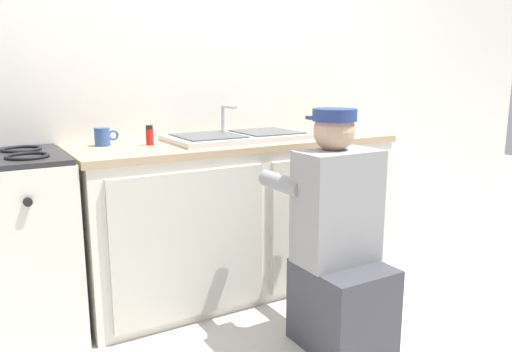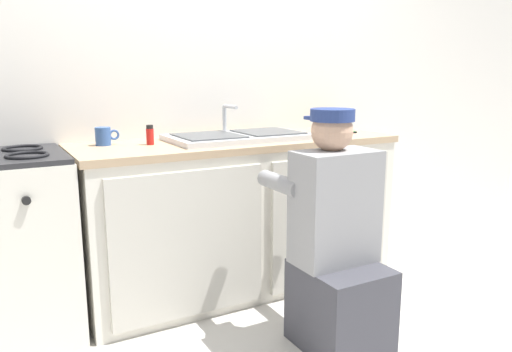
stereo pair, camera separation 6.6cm
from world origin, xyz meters
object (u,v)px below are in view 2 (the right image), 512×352
(spice_bottle_pepper, at_px, (329,122))
(cell_phone, at_px, (346,131))
(sink_double_basin, at_px, (239,136))
(spice_bottle_red, at_px, (150,135))
(stove_range, at_px, (0,249))
(coffee_mug, at_px, (104,136))
(plumber_person, at_px, (336,250))

(spice_bottle_pepper, bearing_deg, cell_phone, -89.29)
(sink_double_basin, height_order, spice_bottle_red, sink_double_basin)
(stove_range, xyz_separation_m, spice_bottle_red, (0.76, 0.04, 0.49))
(stove_range, bearing_deg, coffee_mug, 14.29)
(plumber_person, distance_m, cell_phone, 1.12)
(stove_range, height_order, coffee_mug, coffee_mug)
(coffee_mug, bearing_deg, spice_bottle_pepper, 0.66)
(stove_range, distance_m, cell_phone, 2.08)
(plumber_person, xyz_separation_m, spice_bottle_pepper, (0.67, 0.96, 0.48))
(sink_double_basin, relative_size, cell_phone, 5.71)
(spice_bottle_pepper, relative_size, coffee_mug, 0.83)
(cell_phone, bearing_deg, spice_bottle_red, 177.46)
(plumber_person, relative_size, spice_bottle_red, 10.52)
(stove_range, relative_size, coffee_mug, 7.22)
(spice_bottle_red, bearing_deg, spice_bottle_pepper, 5.11)
(spice_bottle_pepper, height_order, cell_phone, spice_bottle_pepper)
(spice_bottle_red, bearing_deg, coffee_mug, 156.29)
(spice_bottle_red, relative_size, cell_phone, 0.75)
(spice_bottle_pepper, bearing_deg, coffee_mug, -179.34)
(stove_range, distance_m, coffee_mug, 0.74)
(sink_double_basin, relative_size, spice_bottle_pepper, 7.62)
(sink_double_basin, height_order, plumber_person, plumber_person)
(spice_bottle_red, bearing_deg, plumber_person, -54.82)
(sink_double_basin, bearing_deg, stove_range, -179.90)
(plumber_person, height_order, cell_phone, plumber_person)
(sink_double_basin, xyz_separation_m, plumber_person, (0.09, -0.81, -0.45))
(cell_phone, bearing_deg, coffee_mug, 174.15)
(plumber_person, bearing_deg, coffee_mug, 130.88)
(spice_bottle_pepper, bearing_deg, spice_bottle_red, -174.89)
(stove_range, height_order, spice_bottle_red, spice_bottle_red)
(spice_bottle_pepper, distance_m, cell_phone, 0.18)
(spice_bottle_pepper, bearing_deg, plumber_person, -125.01)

